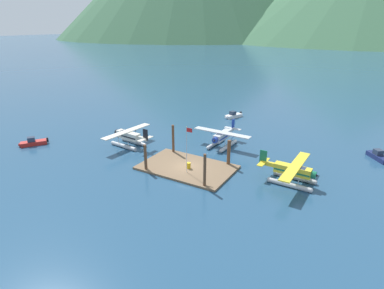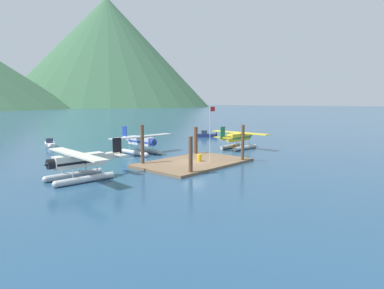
% 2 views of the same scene
% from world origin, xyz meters
% --- Properties ---
extents(ground_plane, '(1200.00, 1200.00, 0.00)m').
position_xyz_m(ground_plane, '(0.00, 0.00, 0.00)').
color(ground_plane, navy).
extents(dock_platform, '(13.60, 8.66, 0.30)m').
position_xyz_m(dock_platform, '(0.00, 0.00, 0.15)').
color(dock_platform, brown).
rests_on(dock_platform, ground).
extents(piling_near_left, '(0.43, 0.43, 4.04)m').
position_xyz_m(piling_near_left, '(-4.71, -3.75, 2.02)').
color(piling_near_left, brown).
rests_on(piling_near_left, ground).
extents(piling_near_right, '(0.38, 0.38, 4.73)m').
position_xyz_m(piling_near_right, '(5.00, -3.79, 2.36)').
color(piling_near_right, brown).
rests_on(piling_near_right, ground).
extents(piling_far_left, '(0.41, 0.41, 4.90)m').
position_xyz_m(piling_far_left, '(-4.93, 3.77, 2.45)').
color(piling_far_left, brown).
rests_on(piling_far_left, ground).
extents(piling_far_right, '(0.52, 0.52, 4.07)m').
position_xyz_m(piling_far_right, '(4.89, 3.98, 2.04)').
color(piling_far_right, brown).
rests_on(piling_far_right, ground).
extents(flagpole, '(0.95, 0.10, 6.87)m').
position_xyz_m(flagpole, '(1.11, -1.71, 4.51)').
color(flagpole, silver).
rests_on(flagpole, dock_platform).
extents(fuel_drum, '(0.62, 0.62, 0.88)m').
position_xyz_m(fuel_drum, '(0.55, -0.41, 0.74)').
color(fuel_drum, gold).
rests_on(fuel_drum, dock_platform).
extents(mooring_buoy, '(0.82, 0.82, 0.82)m').
position_xyz_m(mooring_buoy, '(13.58, 3.30, 0.41)').
color(mooring_buoy, orange).
rests_on(mooring_buoy, ground).
extents(seaplane_yellow_stbd_fwd, '(7.98, 10.44, 3.84)m').
position_xyz_m(seaplane_yellow_stbd_fwd, '(14.54, 3.19, 1.58)').
color(seaplane_yellow_stbd_fwd, '#B7BABF').
rests_on(seaplane_yellow_stbd_fwd, ground).
extents(seaplane_cream_port_fwd, '(7.97, 10.48, 3.84)m').
position_xyz_m(seaplane_cream_port_fwd, '(-13.68, 2.69, 1.58)').
color(seaplane_cream_port_fwd, '#B7BABF').
rests_on(seaplane_cream_port_fwd, ground).
extents(seaplane_silver_bow_centre, '(10.44, 7.98, 3.84)m').
position_xyz_m(seaplane_silver_bow_centre, '(0.63, 10.82, 1.58)').
color(seaplane_silver_bow_centre, '#B7BABF').
rests_on(seaplane_silver_bow_centre, ground).
extents(boat_navy_open_east, '(3.75, 4.24, 1.50)m').
position_xyz_m(boat_navy_open_east, '(24.35, 18.39, 0.49)').
color(boat_navy_open_east, navy).
rests_on(boat_navy_open_east, ground).
extents(boat_red_open_sw, '(3.58, 4.32, 1.50)m').
position_xyz_m(boat_red_open_sw, '(-28.52, -5.73, 0.49)').
color(boat_red_open_sw, '#B2231E').
rests_on(boat_red_open_sw, ground).
extents(boat_white_open_north, '(3.03, 4.60, 1.50)m').
position_xyz_m(boat_white_open_north, '(-4.93, 28.42, 0.49)').
color(boat_white_open_north, silver).
rests_on(boat_white_open_north, ground).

